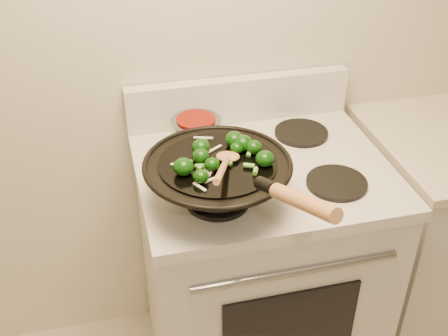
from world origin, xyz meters
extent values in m
plane|color=beige|center=(0.00, 1.50, 1.30)|extent=(3.50, 0.00, 3.50)
cube|color=silver|center=(-0.10, 1.17, 0.44)|extent=(0.76, 0.64, 0.88)
cube|color=silver|center=(-0.10, 1.17, 0.90)|extent=(0.78, 0.66, 0.04)
cube|color=silver|center=(-0.10, 1.47, 1.00)|extent=(0.78, 0.05, 0.16)
cylinder|color=gray|center=(-0.10, 0.84, 0.78)|extent=(0.60, 0.02, 0.02)
cube|color=black|center=(-0.10, 0.84, 0.55)|extent=(0.42, 0.01, 0.28)
cylinder|color=black|center=(-0.28, 1.02, 0.93)|extent=(0.18, 0.18, 0.01)
cylinder|color=black|center=(0.08, 1.02, 0.93)|extent=(0.18, 0.18, 0.01)
cylinder|color=black|center=(-0.28, 1.32, 0.93)|extent=(0.18, 0.18, 0.01)
cylinder|color=black|center=(0.08, 1.32, 0.93)|extent=(0.18, 0.18, 0.01)
torus|color=black|center=(-0.28, 1.02, 1.05)|extent=(0.41, 0.41, 0.01)
cylinder|color=black|center=(-0.28, 1.02, 1.05)|extent=(0.32, 0.32, 0.01)
cylinder|color=black|center=(-0.22, 0.80, 1.12)|extent=(0.05, 0.08, 0.05)
cylinder|color=#AA6E42|center=(-0.18, 0.67, 1.16)|extent=(0.10, 0.21, 0.10)
ellipsoid|color=#0B3307|center=(-0.33, 1.03, 1.07)|extent=(0.05, 0.05, 0.04)
cylinder|color=#51802E|center=(-0.31, 1.03, 1.06)|extent=(0.02, 0.02, 0.01)
ellipsoid|color=#0B3307|center=(-0.31, 0.99, 1.07)|extent=(0.04, 0.04, 0.04)
ellipsoid|color=#0B3307|center=(-0.22, 1.05, 1.07)|extent=(0.04, 0.04, 0.03)
ellipsoid|color=#0B3307|center=(-0.17, 0.98, 1.08)|extent=(0.05, 0.05, 0.04)
cylinder|color=#51802E|center=(-0.15, 0.98, 1.06)|extent=(0.02, 0.01, 0.02)
ellipsoid|color=#0B3307|center=(-0.32, 1.07, 1.08)|extent=(0.05, 0.05, 0.04)
ellipsoid|color=#0B3307|center=(-0.38, 0.99, 1.08)|extent=(0.05, 0.05, 0.05)
ellipsoid|color=#0B3307|center=(-0.22, 1.09, 1.08)|extent=(0.05, 0.05, 0.05)
cylinder|color=#51802E|center=(-0.20, 1.09, 1.06)|extent=(0.02, 0.02, 0.02)
ellipsoid|color=#0B3307|center=(-0.35, 0.94, 1.07)|extent=(0.04, 0.04, 0.03)
ellipsoid|color=#0B3307|center=(-0.20, 1.07, 1.08)|extent=(0.05, 0.05, 0.05)
ellipsoid|color=#0B3307|center=(-0.18, 1.04, 1.07)|extent=(0.05, 0.05, 0.04)
cylinder|color=#51802E|center=(-0.16, 1.04, 1.06)|extent=(0.02, 0.02, 0.02)
cube|color=white|center=(-0.30, 1.15, 1.06)|extent=(0.06, 0.02, 0.00)
cube|color=white|center=(-0.21, 1.12, 1.06)|extent=(0.03, 0.04, 0.00)
cube|color=white|center=(-0.27, 0.99, 1.06)|extent=(0.04, 0.05, 0.00)
cube|color=white|center=(-0.39, 1.03, 1.06)|extent=(0.05, 0.02, 0.00)
cube|color=white|center=(-0.28, 1.08, 1.06)|extent=(0.05, 0.04, 0.00)
cube|color=white|center=(-0.31, 0.98, 1.06)|extent=(0.04, 0.05, 0.00)
cube|color=white|center=(-0.36, 0.92, 1.06)|extent=(0.03, 0.04, 0.00)
cube|color=white|center=(-0.32, 0.94, 1.06)|extent=(0.05, 0.03, 0.00)
cube|color=white|center=(-0.32, 0.98, 1.06)|extent=(0.01, 0.04, 0.00)
cylinder|color=#5AAA36|center=(-0.20, 0.94, 1.06)|extent=(0.02, 0.03, 0.02)
cylinder|color=#5AAA36|center=(-0.19, 1.03, 1.06)|extent=(0.03, 0.03, 0.02)
cylinder|color=#5AAA36|center=(-0.34, 0.99, 1.06)|extent=(0.01, 0.03, 0.02)
cylinder|color=#5AAA36|center=(-0.26, 1.00, 1.06)|extent=(0.03, 0.02, 0.02)
cylinder|color=#5AAA36|center=(-0.34, 1.00, 1.06)|extent=(0.02, 0.02, 0.01)
cylinder|color=#5AAA36|center=(-0.21, 0.97, 1.06)|extent=(0.02, 0.03, 0.01)
cylinder|color=#5AAA36|center=(-0.30, 1.13, 1.06)|extent=(0.03, 0.02, 0.02)
sphere|color=beige|center=(-0.36, 1.03, 1.06)|extent=(0.01, 0.01, 0.01)
sphere|color=beige|center=(-0.36, 0.96, 1.06)|extent=(0.01, 0.01, 0.01)
sphere|color=beige|center=(-0.19, 1.06, 1.06)|extent=(0.01, 0.01, 0.01)
sphere|color=beige|center=(-0.33, 1.00, 1.06)|extent=(0.01, 0.01, 0.01)
ellipsoid|color=#AA6E42|center=(-0.26, 1.03, 1.07)|extent=(0.08, 0.07, 0.02)
cylinder|color=#AA6E42|center=(-0.30, 0.90, 1.12)|extent=(0.10, 0.25, 0.12)
cylinder|color=gray|center=(-0.28, 1.32, 0.98)|extent=(0.16, 0.16, 0.09)
cylinder|color=#680C04|center=(-0.28, 1.32, 1.03)|extent=(0.12, 0.12, 0.01)
cylinder|color=black|center=(-0.32, 1.20, 1.02)|extent=(0.05, 0.10, 0.02)
camera|label=1|loc=(-0.57, -0.21, 1.89)|focal=45.00mm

